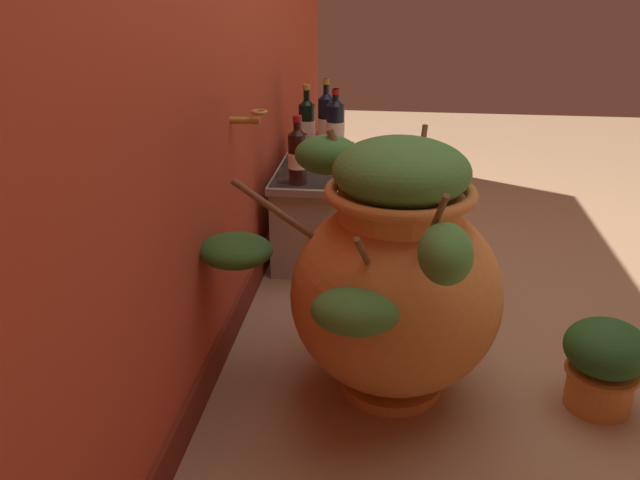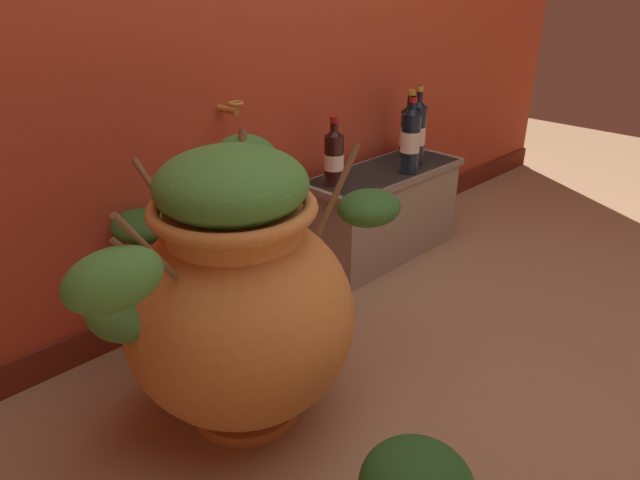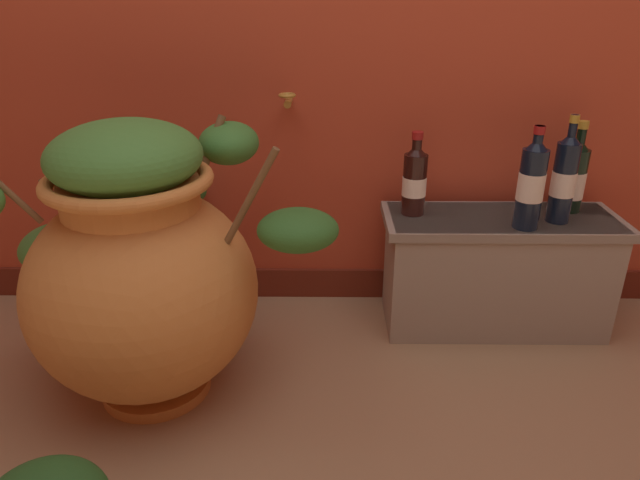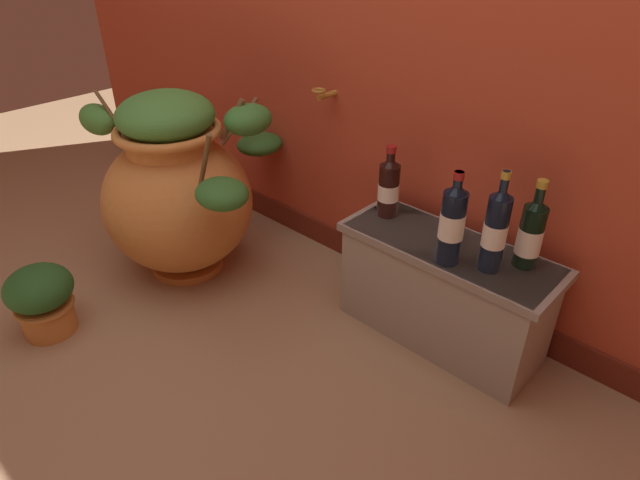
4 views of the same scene
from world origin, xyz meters
The scene contains 8 objects.
ground_plane centered at (0.00, 0.00, 0.00)m, with size 7.00×7.00×0.00m, color #9E7A56.
terracotta_urn centered at (-0.61, 0.54, 0.39)m, with size 1.01×0.90×0.80m.
stone_ledge centered at (0.48, 0.91, 0.22)m, with size 0.78×0.30×0.41m.
wine_bottle_left centered at (0.72, 0.97, 0.53)m, with size 0.08×0.08×0.30m.
wine_bottle_middle centered at (0.18, 0.94, 0.53)m, with size 0.08×0.08×0.28m.
wine_bottle_right centered at (0.52, 0.82, 0.56)m, with size 0.08×0.08×0.32m.
wine_bottle_back centered at (0.64, 0.87, 0.56)m, with size 0.08×0.08×0.34m.
potted_shrub centered at (-0.63, -0.09, 0.15)m, with size 0.25×0.25×0.28m.
Camera 1 is at (-2.41, 0.54, 1.26)m, focal length 37.88 mm.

